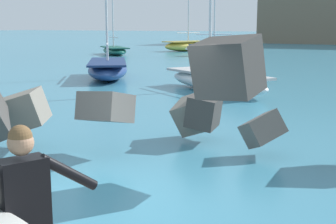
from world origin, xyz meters
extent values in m
plane|color=teal|center=(0.00, 0.00, 0.00)|extent=(400.00, 400.00, 0.00)
cube|color=#3D3A38|center=(1.30, 1.71, 2.05)|extent=(1.22, 1.11, 1.19)
cube|color=slate|center=(-0.39, 4.11, 0.67)|extent=(1.06, 1.04, 1.19)
cube|color=#3D3A38|center=(-0.11, 3.95, 0.76)|extent=(0.87, 0.91, 0.85)
cube|color=#605B56|center=(-1.54, 1.96, 1.06)|extent=(1.08, 1.00, 0.84)
cube|color=#605B56|center=(1.48, 3.45, 0.60)|extent=(1.09, 0.97, 0.95)
cube|color=slate|center=(-3.48, 1.45, 0.89)|extent=(1.49, 1.46, 1.04)
cube|color=black|center=(1.48, -3.42, 1.44)|extent=(0.36, 0.44, 0.60)
sphere|color=#A87A5B|center=(1.48, -3.42, 1.87)|extent=(0.21, 0.21, 0.21)
sphere|color=brown|center=(1.48, -3.42, 1.92)|extent=(0.19, 0.19, 0.19)
cylinder|color=black|center=(1.68, -3.10, 1.56)|extent=(0.30, 0.52, 0.41)
ellipsoid|color=#1E6656|center=(-21.09, 31.01, 0.37)|extent=(5.44, 5.24, 0.74)
cube|color=#164C41|center=(-21.09, 31.01, 0.70)|extent=(5.01, 4.82, 0.10)
cylinder|color=silver|center=(-21.40, 31.30, 3.86)|extent=(0.12, 0.12, 6.24)
cylinder|color=silver|center=(-21.40, 31.30, 1.64)|extent=(2.56, 2.39, 0.08)
ellipsoid|color=#EAC64C|center=(-17.85, 39.96, 0.54)|extent=(4.23, 5.84, 1.07)
cube|color=#AF9539|center=(-17.85, 39.96, 1.03)|extent=(3.89, 5.37, 0.10)
cylinder|color=silver|center=(-17.69, 40.33, 4.22)|extent=(0.12, 0.12, 6.29)
cylinder|color=silver|center=(-17.69, 40.33, 1.97)|extent=(1.41, 2.99, 0.08)
ellipsoid|color=navy|center=(-11.82, 34.48, 0.53)|extent=(5.30, 5.29, 1.06)
cube|color=navy|center=(-11.82, 34.48, 1.02)|extent=(4.87, 4.87, 0.10)
cylinder|color=silver|center=(-12.13, 34.17, 3.98)|extent=(0.12, 0.12, 5.84)
cylinder|color=silver|center=(-12.13, 34.17, 1.96)|extent=(2.54, 2.54, 0.08)
ellipsoid|color=white|center=(-3.12, 12.24, 0.40)|extent=(6.16, 4.59, 0.81)
cube|color=#ACACAC|center=(-3.12, 12.24, 0.77)|extent=(5.67, 4.22, 0.10)
cylinder|color=silver|center=(-3.53, 12.48, 1.71)|extent=(3.25, 2.01, 0.08)
ellipsoid|color=navy|center=(-9.97, 14.03, 0.47)|extent=(5.06, 6.13, 0.93)
cube|color=navy|center=(-9.97, 14.03, 0.89)|extent=(4.66, 5.64, 0.10)
cylinder|color=silver|center=(-10.23, 14.41, 3.92)|extent=(0.12, 0.12, 5.99)
cylinder|color=silver|center=(-10.23, 14.41, 1.83)|extent=(2.10, 3.04, 0.08)
camera|label=1|loc=(4.17, -6.02, 2.79)|focal=49.41mm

